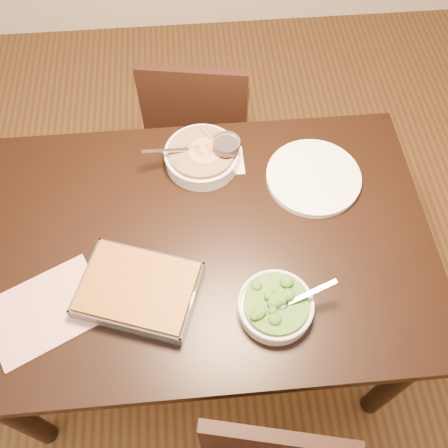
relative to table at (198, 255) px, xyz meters
name	(u,v)px	position (x,y,z in m)	size (l,w,h in m)	color
ground	(205,327)	(0.00, 0.00, -0.65)	(4.00, 4.00, 0.00)	#482614
table	(198,255)	(0.00, 0.00, 0.00)	(1.40, 0.90, 0.75)	black
magazine_a	(46,310)	(-0.42, -0.19, 0.10)	(0.30, 0.22, 0.01)	#A8303A
coaster	(226,161)	(0.11, 0.28, 0.10)	(0.11, 0.11, 0.00)	white
stew_bowl	(202,156)	(0.04, 0.29, 0.13)	(0.27, 0.24, 0.09)	silver
broccoli_bowl	(276,306)	(0.20, -0.24, 0.12)	(0.23, 0.20, 0.08)	silver
baking_dish	(139,290)	(-0.17, -0.16, 0.12)	(0.37, 0.32, 0.06)	silver
wine_tumbler	(226,151)	(0.11, 0.28, 0.15)	(0.09, 0.09, 0.10)	black
dinner_plate	(313,177)	(0.38, 0.19, 0.11)	(0.30, 0.30, 0.02)	white
chair_far	(199,123)	(0.04, 0.72, -0.18)	(0.46, 0.46, 0.85)	black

